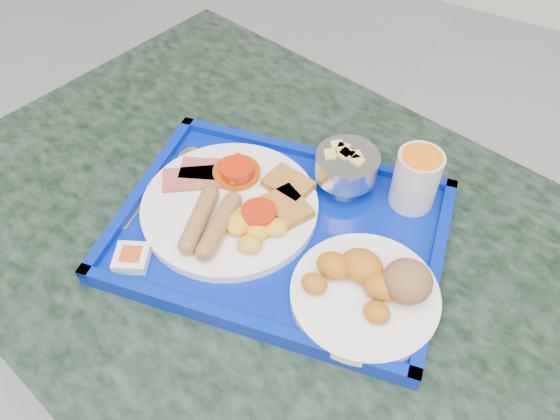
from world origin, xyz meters
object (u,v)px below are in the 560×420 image
fruit_bowl (347,166)px  tray (280,231)px  bread_plate (371,287)px  table (284,303)px  main_plate (234,206)px  juice_cup (416,178)px

fruit_bowl → tray: bearing=-110.0°
bread_plate → fruit_bowl: (-0.11, 0.16, 0.02)m
table → bread_plate: bearing=-14.8°
table → main_plate: (-0.08, -0.00, 0.20)m
main_plate → juice_cup: 0.26m
table → bread_plate: (0.14, -0.04, 0.21)m
tray → bread_plate: size_ratio=2.64×
main_plate → juice_cup: size_ratio=2.82×
main_plate → bread_plate: size_ratio=1.34×
table → fruit_bowl: bearing=74.2°
tray → main_plate: size_ratio=1.96×
tray → bread_plate: (0.15, -0.04, 0.03)m
bread_plate → table: bearing=165.2°
tray → fruit_bowl: 0.14m
tray → juice_cup: 0.21m
table → juice_cup: size_ratio=13.54×
tray → fruit_bowl: (0.04, 0.12, 0.05)m
bread_plate → juice_cup: 0.18m
table → fruit_bowl: fruit_bowl is taller
table → main_plate: bearing=-177.5°
main_plate → juice_cup: (0.21, 0.14, 0.03)m
juice_cup → fruit_bowl: bearing=-168.9°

